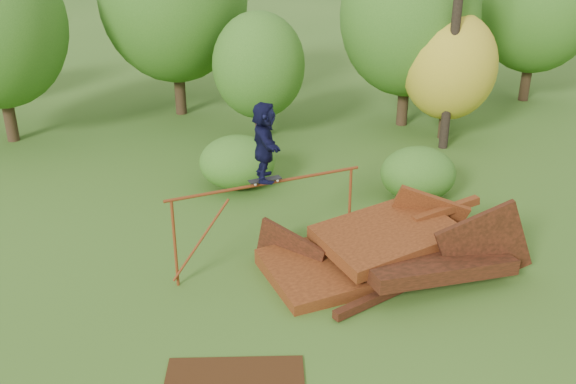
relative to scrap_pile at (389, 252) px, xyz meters
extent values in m
plane|color=#2D5116|center=(-1.23, -1.42, -0.41)|extent=(240.00, 240.00, 0.00)
cube|color=#3F1C0B|center=(-0.79, 0.02, -0.23)|extent=(3.92, 3.04, 0.57)
cube|color=black|center=(0.71, -0.28, 0.01)|extent=(3.42, 2.59, 0.60)
cube|color=#3F1C0B|center=(0.01, 0.22, 0.29)|extent=(3.30, 2.81, 0.58)
cube|color=black|center=(1.81, -0.48, 0.24)|extent=(2.16, 0.25, 2.09)
cube|color=#3F1C0B|center=(1.01, 1.02, 0.14)|extent=(1.88, 0.83, 1.87)
cube|color=black|center=(-1.99, 0.42, -0.06)|extent=(1.37, 1.19, 1.10)
cube|color=black|center=(-0.49, -1.18, -0.29)|extent=(1.92, 1.21, 0.17)
cube|color=#3F1C0B|center=(1.41, 0.72, 0.54)|extent=(1.60, 0.63, 0.39)
cylinder|color=maroon|center=(-4.31, -0.16, 0.53)|extent=(0.06, 0.06, 1.87)
cylinder|color=maroon|center=(-0.64, 1.05, 0.53)|extent=(0.06, 0.06, 1.87)
cylinder|color=maroon|center=(-2.47, 0.44, 1.47)|extent=(3.98, 1.37, 0.06)
cube|color=black|center=(-2.50, 0.43, 1.56)|extent=(0.69, 0.38, 0.02)
cylinder|color=beige|center=(-2.71, 0.29, 1.52)|extent=(0.05, 0.04, 0.05)
cylinder|color=beige|center=(-2.75, 0.43, 1.52)|extent=(0.05, 0.04, 0.05)
cylinder|color=beige|center=(-2.25, 0.44, 1.52)|extent=(0.05, 0.04, 0.05)
cylinder|color=beige|center=(-2.30, 0.58, 1.52)|extent=(0.05, 0.04, 0.05)
imported|color=black|center=(-2.50, 0.43, 2.36)|extent=(0.52, 1.49, 1.58)
cylinder|color=black|center=(-10.03, 9.01, 0.59)|extent=(0.37, 0.37, 2.00)
cylinder|color=black|center=(-4.80, 11.38, 0.70)|extent=(0.39, 0.39, 2.21)
cylinder|color=black|center=(-2.14, 8.36, 0.25)|extent=(0.31, 0.31, 1.32)
ellipsoid|color=#285617|center=(-2.14, 8.36, 1.99)|extent=(2.87, 2.87, 3.30)
cylinder|color=black|center=(2.80, 9.33, 0.58)|extent=(0.37, 0.37, 1.97)
ellipsoid|color=#285617|center=(2.80, 9.33, 3.25)|extent=(4.49, 4.49, 5.17)
cylinder|color=black|center=(3.76, 7.85, 0.22)|extent=(0.31, 0.31, 1.26)
ellipsoid|color=#A58C19|center=(3.76, 7.85, 1.95)|extent=(2.92, 2.92, 3.36)
cylinder|color=black|center=(8.26, 11.76, 0.59)|extent=(0.37, 0.37, 1.99)
ellipsoid|color=#285617|center=(8.26, 11.76, 3.23)|extent=(4.38, 4.38, 5.03)
ellipsoid|color=#285617|center=(-2.96, 4.62, 0.29)|extent=(2.02, 1.86, 1.40)
ellipsoid|color=#285617|center=(1.60, 3.40, 0.27)|extent=(1.92, 1.76, 1.36)
camera|label=1|loc=(-3.24, -11.24, 6.58)|focal=40.00mm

